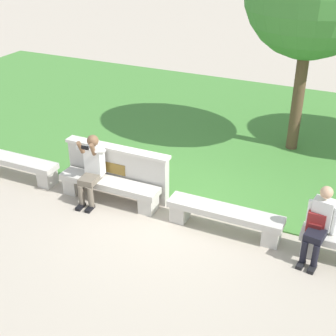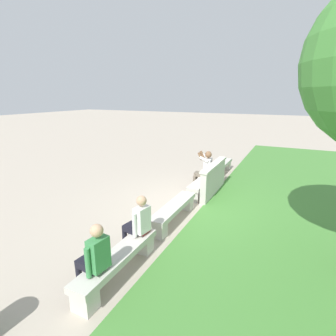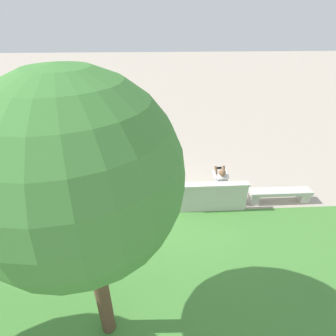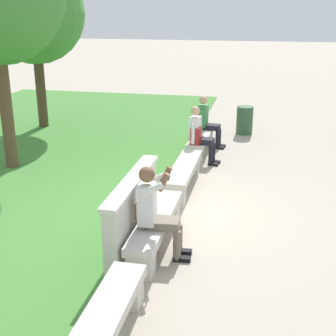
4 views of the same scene
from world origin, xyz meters
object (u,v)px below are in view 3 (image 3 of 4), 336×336
bench_near (209,196)px  bench_far (64,201)px  trash_bin (14,184)px  tree_behind_wall (78,178)px  person_companion (45,190)px  backpack (88,192)px  bench_mid (137,198)px  person_photographer (220,183)px  person_distant (87,189)px  bench_main (280,194)px

bench_near → bench_far: same height
bench_far → trash_bin: (1.93, -0.91, 0.07)m
tree_behind_wall → trash_bin: (3.87, -4.74, -3.18)m
tree_behind_wall → trash_bin: bearing=-50.8°
person_companion → backpack: 1.33m
bench_near → person_companion: (5.15, -0.07, 0.37)m
trash_bin → backpack: bearing=161.7°
bench_far → person_companion: size_ratio=1.62×
bench_mid → trash_bin: 4.35m
bench_mid → tree_behind_wall: size_ratio=0.41×
tree_behind_wall → backpack: bearing=-73.7°
person_photographer → person_distant: (4.19, 0.01, -0.06)m
bench_mid → person_photographer: bearing=-178.3°
bench_far → person_distant: (-0.76, -0.07, 0.37)m
backpack → person_distant: bearing=-50.6°
person_companion → person_distant: bearing=180.0°
bench_far → bench_main: bearing=180.0°
bench_near → person_distant: size_ratio=1.62×
person_distant → tree_behind_wall: tree_behind_wall is taller
bench_mid → person_distant: (1.56, -0.07, 0.37)m
bench_mid → bench_far: size_ratio=1.00×
bench_near → bench_mid: (2.32, 0.00, 0.00)m
bench_main → bench_far: size_ratio=1.00×
tree_behind_wall → person_distant: bearing=-73.3°
bench_near → bench_main: bearing=180.0°
bench_far → tree_behind_wall: bearing=116.8°
bench_far → tree_behind_wall: size_ratio=0.41×
tree_behind_wall → trash_bin: 6.89m
bench_far → backpack: bearing=-180.0°
bench_main → bench_near: size_ratio=1.00×
bench_mid → person_distant: size_ratio=1.62×
bench_near → bench_far: (4.64, 0.00, 0.00)m
person_companion → tree_behind_wall: 5.42m
bench_main → person_distant: size_ratio=1.62×
person_photographer → backpack: person_photographer is taller
bench_far → person_photographer: person_photographer is taller
bench_mid → person_companion: (2.83, -0.07, 0.37)m
bench_main → person_companion: size_ratio=1.62×
bench_far → person_distant: person_distant is taller
bench_near → person_companion: size_ratio=1.62×
bench_mid → bench_far: (2.32, 0.00, 0.00)m
bench_main → person_photographer: size_ratio=1.54×
bench_far → tree_behind_wall: 5.38m
person_photographer → bench_main: bearing=177.8°
bench_far → person_companion: 0.63m
backpack → trash_bin: backpack is taller
person_distant → trash_bin: 2.84m
bench_main → bench_far: same height
trash_bin → bench_mid: bearing=167.9°
bench_near → trash_bin: trash_bin is taller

